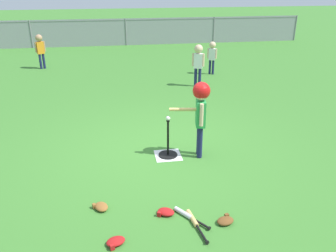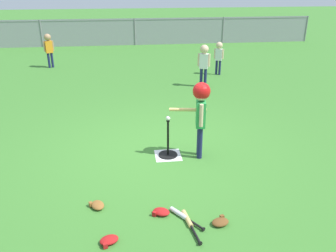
{
  "view_description": "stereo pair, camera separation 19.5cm",
  "coord_description": "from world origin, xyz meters",
  "px_view_note": "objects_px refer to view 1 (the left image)",
  "views": [
    {
      "loc": [
        -0.69,
        -5.41,
        2.82
      ],
      "look_at": [
        0.16,
        -0.22,
        0.55
      ],
      "focal_mm": 37.15,
      "sensor_mm": 36.0,
      "label": 1
    },
    {
      "loc": [
        -0.49,
        -5.44,
        2.82
      ],
      "look_at": [
        0.16,
        -0.22,
        0.55
      ],
      "focal_mm": 37.15,
      "sensor_mm": 36.0,
      "label": 2
    }
  ],
  "objects_px": {
    "glove_tossed_aside": "(116,242)",
    "fielder_near_right": "(40,47)",
    "batting_tee": "(168,150)",
    "glove_by_plate": "(225,221)",
    "batter_child": "(201,104)",
    "glove_near_bats": "(101,207)",
    "fielder_deep_right": "(198,60)",
    "spare_bat_silver": "(187,215)",
    "fielder_deep_center": "(212,53)",
    "baseball_on_tee": "(168,118)",
    "spare_bat_wood": "(194,221)",
    "glove_outfield_drop": "(166,212)"
  },
  "relations": [
    {
      "from": "fielder_deep_right",
      "to": "baseball_on_tee",
      "type": "bearing_deg",
      "value": -110.57
    },
    {
      "from": "spare_bat_wood",
      "to": "glove_tossed_aside",
      "type": "height_order",
      "value": "glove_tossed_aside"
    },
    {
      "from": "batting_tee",
      "to": "glove_near_bats",
      "type": "distance_m",
      "value": 1.73
    },
    {
      "from": "glove_tossed_aside",
      "to": "glove_outfield_drop",
      "type": "relative_size",
      "value": 0.96
    },
    {
      "from": "batter_child",
      "to": "fielder_deep_right",
      "type": "xyz_separation_m",
      "value": [
        0.95,
        3.99,
        -0.18
      ]
    },
    {
      "from": "glove_tossed_aside",
      "to": "glove_outfield_drop",
      "type": "xyz_separation_m",
      "value": [
        0.65,
        0.45,
        0.0
      ]
    },
    {
      "from": "batting_tee",
      "to": "batter_child",
      "type": "xyz_separation_m",
      "value": [
        0.52,
        -0.08,
        0.82
      ]
    },
    {
      "from": "fielder_near_right",
      "to": "glove_by_plate",
      "type": "distance_m",
      "value": 9.3
    },
    {
      "from": "glove_near_bats",
      "to": "glove_tossed_aside",
      "type": "xyz_separation_m",
      "value": [
        0.17,
        -0.69,
        0.0
      ]
    },
    {
      "from": "batting_tee",
      "to": "glove_outfield_drop",
      "type": "distance_m",
      "value": 1.6
    },
    {
      "from": "spare_bat_silver",
      "to": "fielder_deep_center",
      "type": "bearing_deg",
      "value": 71.79
    },
    {
      "from": "spare_bat_wood",
      "to": "baseball_on_tee",
      "type": "bearing_deg",
      "value": 91.1
    },
    {
      "from": "glove_tossed_aside",
      "to": "fielder_near_right",
      "type": "bearing_deg",
      "value": 104.08
    },
    {
      "from": "batting_tee",
      "to": "fielder_near_right",
      "type": "height_order",
      "value": "fielder_near_right"
    },
    {
      "from": "batter_child",
      "to": "glove_by_plate",
      "type": "bearing_deg",
      "value": -93.2
    },
    {
      "from": "spare_bat_silver",
      "to": "glove_near_bats",
      "type": "xyz_separation_m",
      "value": [
        -1.08,
        0.35,
        0.01
      ]
    },
    {
      "from": "fielder_near_right",
      "to": "fielder_deep_center",
      "type": "height_order",
      "value": "fielder_near_right"
    },
    {
      "from": "batting_tee",
      "to": "spare_bat_wood",
      "type": "xyz_separation_m",
      "value": [
        0.03,
        -1.81,
        -0.07
      ]
    },
    {
      "from": "baseball_on_tee",
      "to": "batter_child",
      "type": "height_order",
      "value": "batter_child"
    },
    {
      "from": "fielder_near_right",
      "to": "glove_outfield_drop",
      "type": "height_order",
      "value": "fielder_near_right"
    },
    {
      "from": "fielder_near_right",
      "to": "glove_outfield_drop",
      "type": "xyz_separation_m",
      "value": [
        2.84,
        -8.28,
        -0.68
      ]
    },
    {
      "from": "batting_tee",
      "to": "glove_outfield_drop",
      "type": "xyz_separation_m",
      "value": [
        -0.29,
        -1.57,
        -0.07
      ]
    },
    {
      "from": "fielder_deep_right",
      "to": "spare_bat_silver",
      "type": "bearing_deg",
      "value": -104.99
    },
    {
      "from": "glove_near_bats",
      "to": "glove_tossed_aside",
      "type": "relative_size",
      "value": 1.03
    },
    {
      "from": "fielder_near_right",
      "to": "glove_near_bats",
      "type": "distance_m",
      "value": 8.31
    },
    {
      "from": "fielder_near_right",
      "to": "glove_outfield_drop",
      "type": "distance_m",
      "value": 8.78
    },
    {
      "from": "batter_child",
      "to": "fielder_near_right",
      "type": "distance_m",
      "value": 7.71
    },
    {
      "from": "spare_bat_wood",
      "to": "spare_bat_silver",
      "type": "bearing_deg",
      "value": 114.96
    },
    {
      "from": "glove_by_plate",
      "to": "glove_outfield_drop",
      "type": "distance_m",
      "value": 0.76
    },
    {
      "from": "spare_bat_silver",
      "to": "glove_near_bats",
      "type": "distance_m",
      "value": 1.14
    },
    {
      "from": "spare_bat_wood",
      "to": "glove_by_plate",
      "type": "bearing_deg",
      "value": -7.9
    },
    {
      "from": "glove_by_plate",
      "to": "glove_outfield_drop",
      "type": "height_order",
      "value": "same"
    },
    {
      "from": "fielder_near_right",
      "to": "glove_near_bats",
      "type": "height_order",
      "value": "fielder_near_right"
    },
    {
      "from": "fielder_deep_center",
      "to": "glove_outfield_drop",
      "type": "height_order",
      "value": "fielder_deep_center"
    },
    {
      "from": "baseball_on_tee",
      "to": "glove_by_plate",
      "type": "relative_size",
      "value": 0.29
    },
    {
      "from": "glove_by_plate",
      "to": "glove_tossed_aside",
      "type": "xyz_separation_m",
      "value": [
        -1.35,
        -0.16,
        0.0
      ]
    },
    {
      "from": "baseball_on_tee",
      "to": "glove_near_bats",
      "type": "bearing_deg",
      "value": -129.89
    },
    {
      "from": "baseball_on_tee",
      "to": "fielder_deep_center",
      "type": "xyz_separation_m",
      "value": [
        2.2,
        5.11,
        -0.04
      ]
    },
    {
      "from": "fielder_near_right",
      "to": "glove_outfield_drop",
      "type": "bearing_deg",
      "value": -71.08
    },
    {
      "from": "batter_child",
      "to": "glove_near_bats",
      "type": "height_order",
      "value": "batter_child"
    },
    {
      "from": "baseball_on_tee",
      "to": "glove_outfield_drop",
      "type": "height_order",
      "value": "baseball_on_tee"
    },
    {
      "from": "fielder_deep_right",
      "to": "glove_near_bats",
      "type": "xyz_separation_m",
      "value": [
        -2.58,
        -5.24,
        -0.71
      ]
    },
    {
      "from": "baseball_on_tee",
      "to": "batting_tee",
      "type": "bearing_deg",
      "value": 0.0
    },
    {
      "from": "spare_bat_silver",
      "to": "spare_bat_wood",
      "type": "height_order",
      "value": "same"
    },
    {
      "from": "spare_bat_silver",
      "to": "glove_by_plate",
      "type": "xyz_separation_m",
      "value": [
        0.45,
        -0.19,
        0.01
      ]
    },
    {
      "from": "spare_bat_silver",
      "to": "glove_near_bats",
      "type": "bearing_deg",
      "value": 162.17
    },
    {
      "from": "spare_bat_wood",
      "to": "glove_near_bats",
      "type": "distance_m",
      "value": 1.24
    },
    {
      "from": "batter_child",
      "to": "fielder_deep_center",
      "type": "xyz_separation_m",
      "value": [
        1.69,
        5.2,
        -0.28
      ]
    },
    {
      "from": "baseball_on_tee",
      "to": "batter_child",
      "type": "relative_size",
      "value": 0.06
    },
    {
      "from": "batter_child",
      "to": "glove_by_plate",
      "type": "xyz_separation_m",
      "value": [
        -0.1,
        -1.78,
        -0.89
      ]
    }
  ]
}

